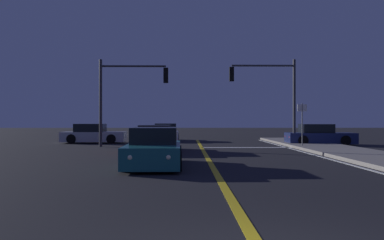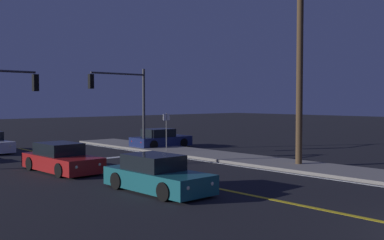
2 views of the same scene
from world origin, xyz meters
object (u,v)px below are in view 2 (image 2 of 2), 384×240
at_px(car_mid_block_red, 61,159).
at_px(traffic_signal_near_right, 124,95).
at_px(street_sign_corner, 166,127).
at_px(car_lead_oncoming_teal, 157,176).
at_px(utility_pole_right, 300,58).
at_px(car_distant_tail_navy, 161,139).

bearing_deg(car_mid_block_red, traffic_signal_near_right, -145.79).
bearing_deg(street_sign_corner, car_lead_oncoming_teal, -130.80).
bearing_deg(utility_pole_right, traffic_signal_near_right, 102.85).
relative_size(car_lead_oncoming_teal, traffic_signal_near_right, 0.83).
relative_size(car_mid_block_red, utility_pole_right, 0.45).
bearing_deg(street_sign_corner, utility_pole_right, -81.02).
distance_m(car_lead_oncoming_teal, utility_pole_right, 10.34).
bearing_deg(traffic_signal_near_right, car_distant_tail_navy, -174.14).
height_order(car_distant_tail_navy, utility_pole_right, utility_pole_right).
bearing_deg(car_distant_tail_navy, car_mid_block_red, -60.19).
distance_m(car_lead_oncoming_teal, car_mid_block_red, 6.68).
xyz_separation_m(car_lead_oncoming_teal, car_mid_block_red, (-0.49, 6.67, 0.00)).
relative_size(car_lead_oncoming_teal, street_sign_corner, 1.79).
distance_m(utility_pole_right, street_sign_corner, 9.73).
distance_m(car_mid_block_red, car_distant_tail_navy, 11.55).
bearing_deg(car_lead_oncoming_teal, street_sign_corner, -131.71).
height_order(car_lead_oncoming_teal, street_sign_corner, street_sign_corner).
relative_size(car_distant_tail_navy, street_sign_corner, 1.70).
relative_size(car_lead_oncoming_teal, car_distant_tail_navy, 1.05).
bearing_deg(utility_pole_right, street_sign_corner, 98.98).
distance_m(car_mid_block_red, traffic_signal_near_right, 9.14).
bearing_deg(car_distant_tail_navy, traffic_signal_near_right, -82.24).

